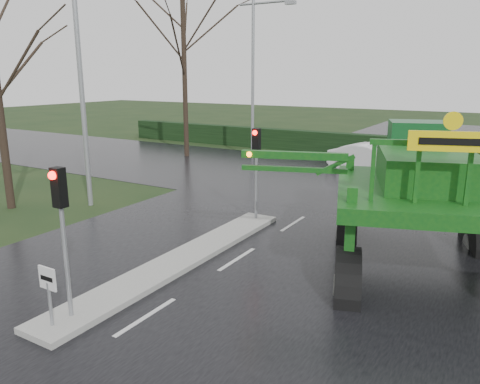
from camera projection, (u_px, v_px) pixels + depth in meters
The scene contains 13 objects.
ground at pixel (146, 317), 10.66m from camera, with size 140.00×140.00×0.00m, color black.
road_main at pixel (314, 211), 18.98m from camera, with size 14.00×80.00×0.02m, color black.
road_cross at pixel (358, 183), 23.98m from camera, with size 80.00×12.00×0.02m, color black.
median_island at pixel (182, 260), 13.78m from camera, with size 1.20×10.00×0.16m, color gray.
hedge_row at pixel (396, 148), 30.46m from camera, with size 44.00×0.90×1.50m, color black.
keep_left_sign at pixel (48, 287), 9.80m from camera, with size 0.50×0.07×1.35m.
traffic_signal_near at pixel (61, 211), 9.84m from camera, with size 0.26×0.33×3.52m.
traffic_signal_mid at pixel (256, 154), 16.91m from camera, with size 0.26×0.33×3.52m.
street_light_left_near at pixel (84, 59), 18.28m from camera, with size 3.85×0.30×10.00m.
street_light_left_far at pixel (257, 65), 29.93m from camera, with size 3.85×0.30×10.00m.
tree_left_far at pixel (184, 47), 30.13m from camera, with size 7.70×7.70×13.26m.
crop_sprayer at pixel (352, 185), 11.58m from camera, with size 9.79×7.57×5.74m.
white_sedan at pixel (372, 174), 26.20m from camera, with size 1.72×4.93×1.63m, color white.
Camera 1 is at (6.79, -7.18, 5.37)m, focal length 35.00 mm.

